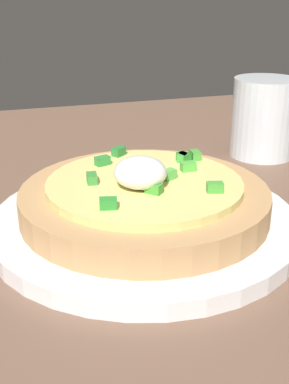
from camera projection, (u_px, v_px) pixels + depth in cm
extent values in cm
cube|color=brown|center=(145.00, 206.00, 51.16)|extent=(105.25, 80.93, 3.29)
cylinder|color=white|center=(144.00, 221.00, 42.52)|extent=(26.02, 26.02, 1.43)
cylinder|color=tan|center=(144.00, 201.00, 41.78)|extent=(20.91, 20.91, 2.37)
cylinder|color=#E2D178|center=(144.00, 184.00, 41.19)|extent=(16.40, 16.40, 0.65)
ellipsoid|color=white|center=(140.00, 172.00, 39.34)|extent=(4.26, 4.26, 2.47)
cube|color=#2C8D31|center=(108.00, 203.00, 35.82)|extent=(1.42, 1.04, 0.80)
cube|color=#287F2A|center=(184.00, 157.00, 45.34)|extent=(1.14, 1.46, 0.80)
cube|color=green|center=(195.00, 155.00, 45.95)|extent=(0.91, 1.35, 0.80)
cube|color=green|center=(188.00, 166.00, 43.10)|extent=(1.28, 0.80, 0.80)
cube|color=green|center=(183.00, 157.00, 45.41)|extent=(1.41, 1.50, 0.80)
cube|color=green|center=(215.00, 187.00, 38.66)|extent=(1.44, 1.10, 0.80)
cube|color=#318939|center=(102.00, 161.00, 44.48)|extent=(1.47, 1.16, 0.80)
cube|color=green|center=(154.00, 188.00, 38.46)|extent=(1.45, 1.48, 0.80)
cube|color=#2A7C35|center=(119.00, 151.00, 46.96)|extent=(1.51, 1.40, 0.80)
cube|color=#56BB4C|center=(169.00, 175.00, 41.23)|extent=(1.50, 1.29, 0.80)
cube|color=#378836|center=(92.00, 178.00, 40.45)|extent=(0.94, 1.36, 0.80)
cylinder|color=silver|center=(264.00, 118.00, 59.49)|extent=(7.70, 7.70, 9.39)
cylinder|color=orange|center=(263.00, 129.00, 60.05)|extent=(6.77, 6.77, 5.75)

